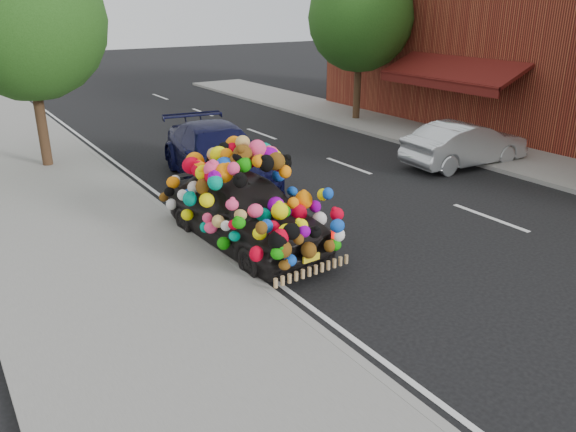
{
  "coord_description": "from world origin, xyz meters",
  "views": [
    {
      "loc": [
        -6.51,
        -7.3,
        4.52
      ],
      "look_at": [
        -1.41,
        0.54,
        0.92
      ],
      "focal_mm": 35.0,
      "sensor_mm": 36.0,
      "label": 1
    }
  ],
  "objects": [
    {
      "name": "sidewalk",
      "position": [
        -4.3,
        0.0,
        0.06
      ],
      "size": [
        4.0,
        60.0,
        0.12
      ],
      "primitive_type": "cube",
      "color": "gray",
      "rests_on": "ground"
    },
    {
      "name": "silver_hatchback",
      "position": [
        6.45,
        3.22,
        0.63
      ],
      "size": [
        3.93,
        1.61,
        1.27
      ],
      "primitive_type": "imported",
      "rotation": [
        0.0,
        0.0,
        1.5
      ],
      "color": "#B4B9BD",
      "rests_on": "ground"
    },
    {
      "name": "tree_near_sidewalk",
      "position": [
        -3.8,
        9.5,
        4.02
      ],
      "size": [
        4.2,
        4.2,
        6.13
      ],
      "color": "#332114",
      "rests_on": "ground"
    },
    {
      "name": "lane_markings",
      "position": [
        3.6,
        0.0,
        0.01
      ],
      "size": [
        6.0,
        50.0,
        0.01
      ],
      "primitive_type": null,
      "color": "silver",
      "rests_on": "ground"
    },
    {
      "name": "footpath_far",
      "position": [
        8.2,
        3.0,
        0.06
      ],
      "size": [
        3.0,
        40.0,
        0.12
      ],
      "primitive_type": "cube",
      "color": "gray",
      "rests_on": "ground"
    },
    {
      "name": "plush_art_car",
      "position": [
        -1.64,
        1.76,
        1.06
      ],
      "size": [
        2.27,
        4.49,
        2.08
      ],
      "rotation": [
        0.0,
        0.0,
        0.05
      ],
      "color": "black",
      "rests_on": "ground"
    },
    {
      "name": "navy_sedan",
      "position": [
        -0.23,
        5.72,
        0.74
      ],
      "size": [
        2.79,
        5.32,
        1.47
      ],
      "primitive_type": "imported",
      "rotation": [
        0.0,
        0.0,
        -0.15
      ],
      "color": "black",
      "rests_on": "ground"
    },
    {
      "name": "tree_far_b",
      "position": [
        8.0,
        10.0,
        3.89
      ],
      "size": [
        4.0,
        4.0,
        5.9
      ],
      "color": "#332114",
      "rests_on": "ground"
    },
    {
      "name": "ground",
      "position": [
        0.0,
        0.0,
        0.0
      ],
      "size": [
        100.0,
        100.0,
        0.0
      ],
      "primitive_type": "plane",
      "color": "black",
      "rests_on": "ground"
    },
    {
      "name": "kerb",
      "position": [
        -2.35,
        0.0,
        0.07
      ],
      "size": [
        0.15,
        60.0,
        0.13
      ],
      "primitive_type": "cube",
      "color": "gray",
      "rests_on": "ground"
    }
  ]
}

